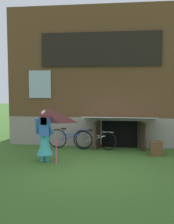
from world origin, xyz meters
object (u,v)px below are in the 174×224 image
person (45,140)px  bicycle_silver (96,140)px  kite (49,123)px  bicycle_blue (70,139)px  wooden_crate (156,148)px

person → bicycle_silver: size_ratio=1.02×
person → kite: bearing=-65.3°
kite → bicycle_blue: kite is taller
person → bicycle_blue: (0.44, 1.93, -0.31)m
bicycle_blue → wooden_crate: (3.18, -0.65, -0.14)m
kite → wooden_crate: (3.32, 1.88, -1.08)m
person → bicycle_silver: 2.45m
kite → wooden_crate: bearing=29.6°
person → bicycle_silver: (1.43, 1.97, -0.33)m
person → bicycle_blue: size_ratio=0.93×
kite → wooden_crate: size_ratio=3.29×
bicycle_blue → wooden_crate: bearing=-6.4°
wooden_crate → bicycle_blue: bearing=168.5°
kite → person: bearing=117.1°
person → wooden_crate: size_ratio=3.31×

